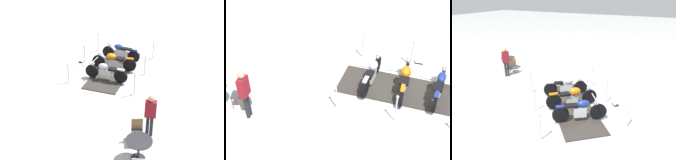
# 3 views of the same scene
# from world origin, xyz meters

# --- Properties ---
(ground_plane) EXTENTS (80.00, 80.00, 0.00)m
(ground_plane) POSITION_xyz_m (0.00, 0.00, 0.00)
(ground_plane) COLOR silver
(display_platform) EXTENTS (4.15, 4.50, 0.05)m
(display_platform) POSITION_xyz_m (0.00, 0.00, 0.02)
(display_platform) COLOR #38332D
(display_platform) RESTS_ON ground_plane
(motorcycle_navy) EXTENTS (1.79, 1.33, 0.96)m
(motorcycle_navy) POSITION_xyz_m (0.77, -0.87, 0.52)
(motorcycle_navy) COLOR black
(motorcycle_navy) RESTS_ON display_platform
(motorcycle_copper) EXTENTS (1.73, 1.65, 0.98)m
(motorcycle_copper) POSITION_xyz_m (0.03, 0.03, 0.52)
(motorcycle_copper) COLOR black
(motorcycle_copper) RESTS_ON display_platform
(motorcycle_chrome) EXTENTS (1.76, 1.38, 0.95)m
(motorcycle_chrome) POSITION_xyz_m (-0.72, 0.90, 0.49)
(motorcycle_chrome) COLOR black
(motorcycle_chrome) RESTS_ON display_platform
(stanchion_left_rear) EXTENTS (0.35, 0.35, 1.10)m
(stanchion_left_rear) POSITION_xyz_m (-2.46, 0.44, 0.33)
(stanchion_left_rear) COLOR silver
(stanchion_left_rear) RESTS_ON ground_plane
(stanchion_left_mid) EXTENTS (0.31, 0.31, 1.04)m
(stanchion_left_mid) POSITION_xyz_m (-1.22, -1.03, 0.34)
(stanchion_left_mid) COLOR silver
(stanchion_left_mid) RESTS_ON ground_plane
(stanchion_right_front) EXTENTS (0.32, 0.32, 1.09)m
(stanchion_right_front) POSITION_xyz_m (2.46, -0.44, 0.36)
(stanchion_right_front) COLOR silver
(stanchion_right_front) RESTS_ON ground_plane
(stanchion_right_rear) EXTENTS (0.34, 0.34, 1.04)m
(stanchion_right_rear) POSITION_xyz_m (-0.01, 2.50, 0.32)
(stanchion_right_rear) COLOR silver
(stanchion_right_rear) RESTS_ON ground_plane
(stanchion_right_mid) EXTENTS (0.31, 0.31, 1.14)m
(stanchion_right_mid) POSITION_xyz_m (1.22, 1.03, 0.39)
(stanchion_right_mid) COLOR silver
(stanchion_right_mid) RESTS_ON ground_plane
(stanchion_left_front) EXTENTS (0.35, 0.35, 1.04)m
(stanchion_left_front) POSITION_xyz_m (0.01, -2.50, 0.31)
(stanchion_left_front) COLOR silver
(stanchion_left_front) RESTS_ON ground_plane
(info_placard) EXTENTS (0.36, 0.38, 0.18)m
(info_placard) POSITION_xyz_m (1.66, 1.02, 0.06)
(info_placard) COLOR #333338
(info_placard) RESTS_ON ground_plane
(cafe_table) EXTENTS (0.87, 0.87, 0.78)m
(cafe_table) POSITION_xyz_m (-5.76, 2.55, 0.59)
(cafe_table) COLOR #2D2D33
(cafe_table) RESTS_ON ground_plane
(cafe_chair_across_table) EXTENTS (0.55, 0.55, 0.92)m
(cafe_chair_across_table) POSITION_xyz_m (-5.06, 2.12, 0.53)
(cafe_chair_across_table) COLOR olive
(cafe_chair_across_table) RESTS_ON ground_plane
(bystander_person) EXTENTS (0.43, 0.45, 1.71)m
(bystander_person) POSITION_xyz_m (-5.00, 1.54, 1.02)
(bystander_person) COLOR #23232D
(bystander_person) RESTS_ON ground_plane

